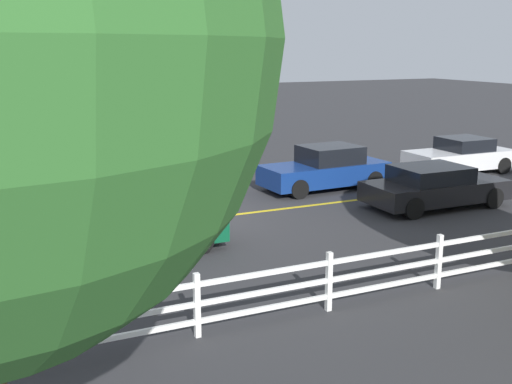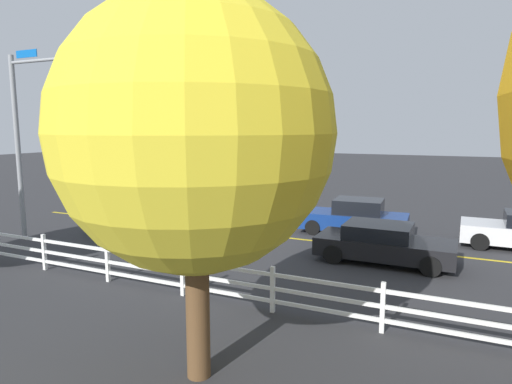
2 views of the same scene
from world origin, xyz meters
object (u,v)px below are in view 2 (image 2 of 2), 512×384
Objects in this scene: car_1 at (383,243)px; tree_2 at (194,134)px; car_2 at (354,217)px; car_0 at (145,220)px; car_4 at (205,205)px.

car_1 is 0.66× the size of tree_2.
car_1 is at bearing 113.43° from car_2.
car_0 is at bearing -177.41° from car_1.
car_4 reaches higher than car_1.
car_2 is 7.51m from car_4.
tree_2 reaches higher than car_1.
car_0 is 4.17m from car_4.
car_2 is 1.07× the size of car_4.
car_4 is (7.51, -0.29, -0.08)m from car_2.
tree_2 is (-7.28, 12.27, 3.74)m from car_4.
car_2 is at bearing 26.10° from car_0.
car_1 is 9.42m from tree_2.
tree_2 is at bearing 119.64° from car_4.
car_4 is 0.63× the size of tree_2.
car_0 is 8.81m from car_2.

